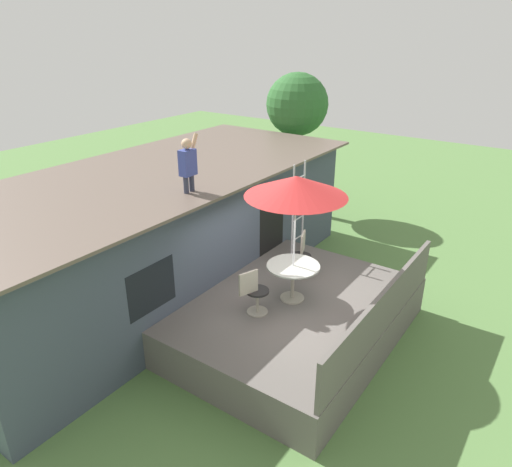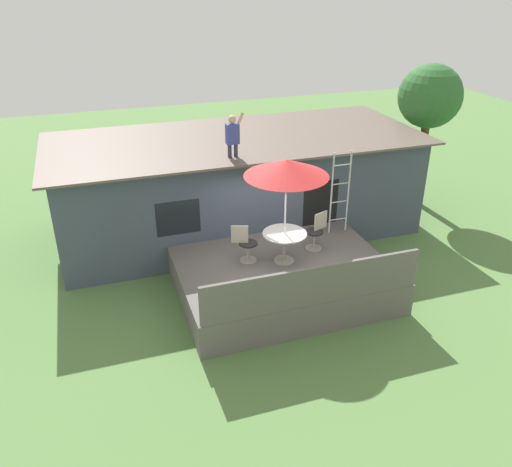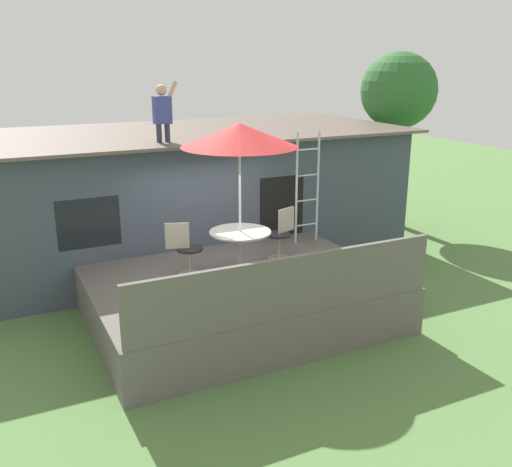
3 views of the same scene
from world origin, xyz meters
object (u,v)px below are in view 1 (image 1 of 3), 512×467
at_px(patio_chair_right, 302,255).
at_px(backyard_tree, 297,106).
at_px(person_figure, 188,162).
at_px(patio_table, 293,273).
at_px(patio_umbrella, 296,186).
at_px(step_ladder, 298,209).
at_px(patio_chair_left, 254,292).

distance_m(patio_chair_right, backyard_tree, 6.47).
height_order(person_figure, patio_chair_right, person_figure).
bearing_deg(patio_table, patio_umbrella, -175.24).
height_order(patio_table, backyard_tree, backyard_tree).
bearing_deg(patio_table, patio_chair_right, 20.85).
bearing_deg(person_figure, backyard_tree, 13.27).
xyz_separation_m(patio_table, step_ladder, (1.91, 1.03, 0.51)).
relative_size(step_ladder, person_figure, 1.98).
relative_size(person_figure, patio_chair_right, 1.21).
bearing_deg(backyard_tree, patio_chair_left, -154.74).
height_order(step_ladder, patio_chair_left, step_ladder).
relative_size(patio_chair_right, backyard_tree, 0.20).
height_order(patio_table, patio_chair_left, patio_chair_left).
bearing_deg(patio_chair_left, patio_umbrella, 0.00).
bearing_deg(person_figure, step_ladder, -21.30).
relative_size(patio_table, backyard_tree, 0.23).
relative_size(patio_table, person_figure, 0.94).
bearing_deg(person_figure, patio_umbrella, -72.67).
distance_m(patio_umbrella, backyard_tree, 7.14).
relative_size(patio_table, patio_chair_right, 1.13).
height_order(person_figure, backyard_tree, backyard_tree).
relative_size(patio_umbrella, patio_chair_right, 2.76).
distance_m(patio_table, patio_chair_left, 0.93).
relative_size(patio_chair_left, backyard_tree, 0.20).
bearing_deg(step_ladder, patio_table, -151.65).
distance_m(patio_table, step_ladder, 2.23).
distance_m(step_ladder, patio_chair_right, 1.30).
distance_m(patio_table, backyard_tree, 7.43).
xyz_separation_m(patio_table, patio_umbrella, (-0.00, -0.00, 1.76)).
xyz_separation_m(patio_chair_left, backyard_tree, (7.01, 3.31, 2.22)).
bearing_deg(patio_table, backyard_tree, 30.52).
distance_m(patio_chair_left, patio_chair_right, 1.86).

